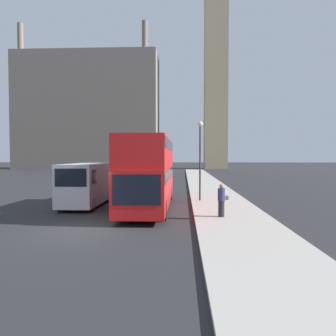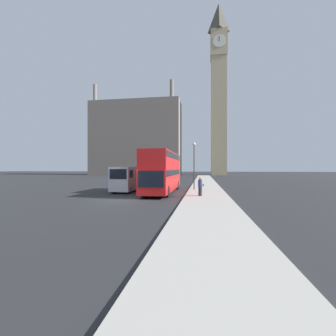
{
  "view_description": "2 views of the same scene",
  "coord_description": "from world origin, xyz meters",
  "px_view_note": "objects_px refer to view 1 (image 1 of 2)",
  "views": [
    {
      "loc": [
        4.43,
        -13.9,
        3.2
      ],
      "look_at": [
        3.6,
        4.13,
        2.54
      ],
      "focal_mm": 35.0,
      "sensor_mm": 36.0,
      "label": 1
    },
    {
      "loc": [
        6.59,
        -17.49,
        2.6
      ],
      "look_at": [
        1.89,
        12.78,
        2.62
      ],
      "focal_mm": 24.0,
      "sensor_mm": 36.0,
      "label": 2
    }
  ],
  "objects_px": {
    "red_double_decker_bus": "(150,169)",
    "street_lamp": "(200,148)",
    "white_van": "(85,184)",
    "clock_tower": "(216,35)",
    "pedestrian": "(222,200)"
  },
  "relations": [
    {
      "from": "red_double_decker_bus",
      "to": "street_lamp",
      "type": "height_order",
      "value": "street_lamp"
    },
    {
      "from": "red_double_decker_bus",
      "to": "white_van",
      "type": "relative_size",
      "value": 2.02
    },
    {
      "from": "clock_tower",
      "to": "pedestrian",
      "type": "height_order",
      "value": "clock_tower"
    },
    {
      "from": "clock_tower",
      "to": "pedestrian",
      "type": "relative_size",
      "value": 39.33
    },
    {
      "from": "clock_tower",
      "to": "street_lamp",
      "type": "bearing_deg",
      "value": -96.56
    },
    {
      "from": "pedestrian",
      "to": "clock_tower",
      "type": "bearing_deg",
      "value": 84.69
    },
    {
      "from": "clock_tower",
      "to": "pedestrian",
      "type": "bearing_deg",
      "value": -95.31
    },
    {
      "from": "red_double_decker_bus",
      "to": "street_lamp",
      "type": "relative_size",
      "value": 2.1
    },
    {
      "from": "street_lamp",
      "to": "white_van",
      "type": "bearing_deg",
      "value": -163.93
    },
    {
      "from": "pedestrian",
      "to": "red_double_decker_bus",
      "type": "bearing_deg",
      "value": 138.36
    },
    {
      "from": "pedestrian",
      "to": "street_lamp",
      "type": "bearing_deg",
      "value": 97.31
    },
    {
      "from": "clock_tower",
      "to": "red_double_decker_bus",
      "type": "height_order",
      "value": "clock_tower"
    },
    {
      "from": "clock_tower",
      "to": "street_lamp",
      "type": "relative_size",
      "value": 11.95
    },
    {
      "from": "street_lamp",
      "to": "red_double_decker_bus",
      "type": "bearing_deg",
      "value": -142.51
    },
    {
      "from": "red_double_decker_bus",
      "to": "pedestrian",
      "type": "bearing_deg",
      "value": -41.64
    }
  ]
}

